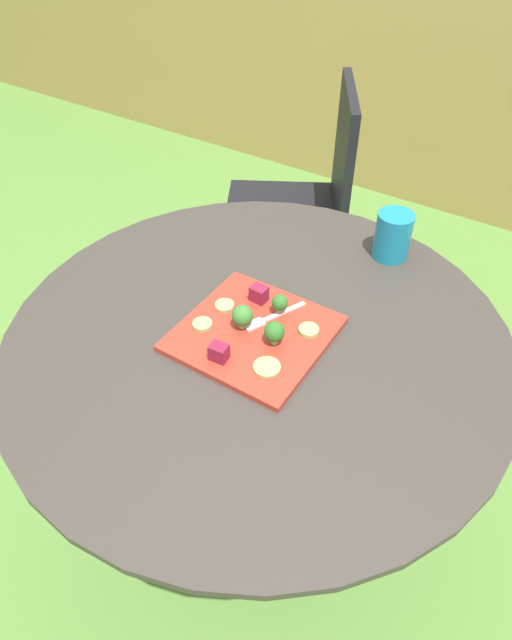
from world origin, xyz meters
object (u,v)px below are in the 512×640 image
Objects in this scene: drinking_glass at (392,238)px; fork at (269,318)px; salad_plate at (254,334)px; patio_chair at (310,192)px.

drinking_glass is 0.40m from fork.
drinking_glass reaches higher than salad_plate.
salad_plate is at bearing -106.60° from drinking_glass.
patio_chair is at bearing 110.92° from salad_plate.
drinking_glass reaches higher than fork.
patio_chair reaches higher than drinking_glass.
drinking_glass is at bearing 72.26° from fork.
fork is at bearing 82.43° from salad_plate.
patio_chair is 1.00m from salad_plate.
salad_plate is 0.05m from fork.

